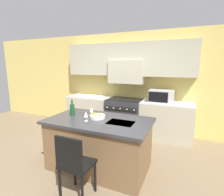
% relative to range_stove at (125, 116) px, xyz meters
% --- Properties ---
extents(ground_plane, '(10.00, 10.00, 0.00)m').
position_rel_range_stove_xyz_m(ground_plane, '(-0.00, -1.81, -0.47)').
color(ground_plane, '#7A664C').
extents(back_cabinetry, '(10.00, 0.46, 2.70)m').
position_rel_range_stove_xyz_m(back_cabinetry, '(-0.00, 0.27, 1.13)').
color(back_cabinetry, '#DBC166').
rests_on(back_cabinetry, ground_plane).
extents(back_counter, '(3.44, 0.62, 0.93)m').
position_rel_range_stove_xyz_m(back_counter, '(0.00, 0.02, -0.00)').
color(back_counter, '#B2AD93').
rests_on(back_counter, ground_plane).
extents(range_stove, '(0.92, 0.70, 0.93)m').
position_rel_range_stove_xyz_m(range_stove, '(0.00, 0.00, 0.00)').
color(range_stove, '#2D2D33').
rests_on(range_stove, ground_plane).
extents(microwave, '(0.58, 0.37, 0.30)m').
position_rel_range_stove_xyz_m(microwave, '(0.94, 0.02, 0.62)').
color(microwave, '#B7B7BC').
rests_on(microwave, back_counter).
extents(kitchen_island, '(1.81, 1.04, 0.90)m').
position_rel_range_stove_xyz_m(kitchen_island, '(0.13, -1.74, -0.01)').
color(kitchen_island, brown).
rests_on(kitchen_island, ground_plane).
extents(island_chair, '(0.42, 0.40, 0.95)m').
position_rel_range_stove_xyz_m(island_chair, '(0.19, -2.58, 0.08)').
color(island_chair, black).
rests_on(island_chair, ground_plane).
extents(wine_bottle, '(0.09, 0.09, 0.30)m').
position_rel_range_stove_xyz_m(wine_bottle, '(-0.45, -1.71, 0.54)').
color(wine_bottle, '#194723').
rests_on(wine_bottle, kitchen_island).
extents(wine_glass_near, '(0.07, 0.07, 0.16)m').
position_rel_range_stove_xyz_m(wine_glass_near, '(-0.03, -1.90, 0.54)').
color(wine_glass_near, white).
rests_on(wine_glass_near, kitchen_island).
extents(wine_glass_far, '(0.07, 0.07, 0.16)m').
position_rel_range_stove_xyz_m(wine_glass_far, '(-0.10, -1.59, 0.54)').
color(wine_glass_far, white).
rests_on(wine_glass_far, kitchen_island).
extents(fruit_bowl, '(0.28, 0.28, 0.10)m').
position_rel_range_stove_xyz_m(fruit_bowl, '(0.07, -1.68, 0.46)').
color(fruit_bowl, silver).
rests_on(fruit_bowl, kitchen_island).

